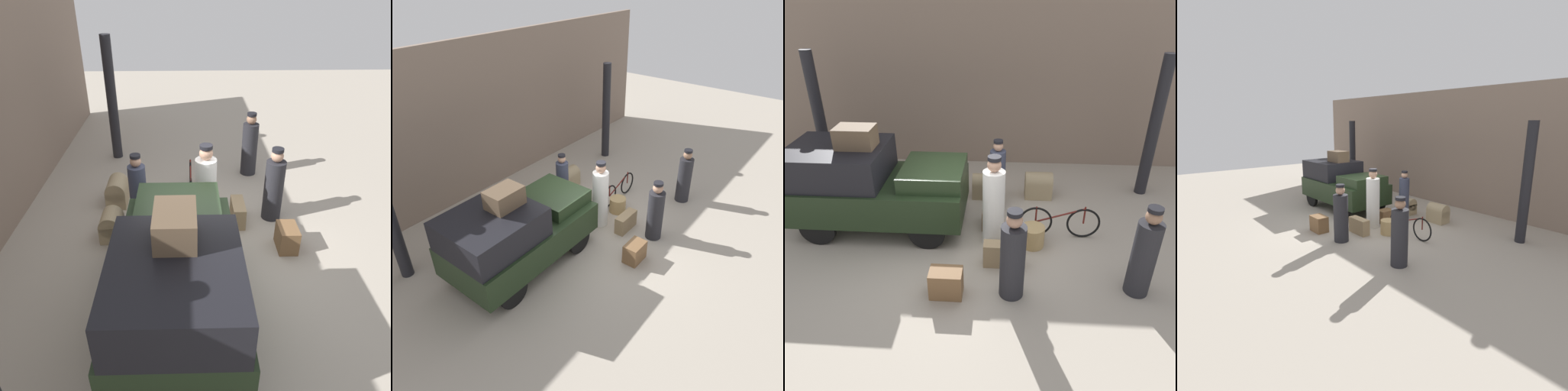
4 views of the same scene
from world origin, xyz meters
TOP-DOWN VIEW (x-y plane):
  - ground_plane at (0.00, 0.00)m, footprint 30.00×30.00m
  - station_building_facade at (0.00, 4.08)m, footprint 16.00×0.15m
  - canopy_pillar_right at (4.10, 2.36)m, footprint 0.27×0.27m
  - truck at (-2.05, 0.52)m, footprint 3.53×1.79m
  - bicycle at (1.82, 0.27)m, footprint 1.65×0.04m
  - wicker_basket at (1.26, -0.07)m, footprint 0.47×0.47m
  - conductor_in_dark_uniform at (2.96, -1.28)m, footprint 0.40×0.40m
  - porter_with_bicycle at (0.84, -1.47)m, footprint 0.41×0.41m
  - porter_lifting_near_truck at (0.47, -0.01)m, footprint 0.43×0.43m
  - porter_carrying_trunk at (0.52, 1.34)m, footprint 0.35×0.35m
  - trunk_wicker_pale at (0.41, 0.59)m, footprint 0.36×0.51m
  - suitcase_tan_flat at (0.67, -0.72)m, footprint 0.71×0.26m
  - suitcase_black_upright at (-0.25, -1.56)m, footprint 0.55×0.37m
  - trunk_barrel_dark at (0.18, 1.88)m, footprint 0.55×0.43m
  - trunk_large_brown at (1.51, 1.97)m, footprint 0.65×0.45m
  - trunk_on_truck_roof at (-2.26, 0.52)m, footprint 0.75×0.53m

SIDE VIEW (x-z plane):
  - ground_plane at x=0.00m, z-range 0.00..0.00m
  - wicker_basket at x=1.26m, z-range 0.00..0.43m
  - trunk_wicker_pale at x=0.41m, z-range 0.00..0.44m
  - suitcase_tan_flat at x=0.67m, z-range 0.00..0.47m
  - suitcase_black_upright at x=-0.25m, z-range 0.00..0.49m
  - trunk_barrel_dark at x=0.18m, z-range -0.01..0.60m
  - trunk_large_brown at x=1.51m, z-range -0.01..0.64m
  - bicycle at x=1.82m, z-range -0.01..0.71m
  - porter_with_bicycle at x=0.84m, z-range -0.08..1.56m
  - conductor_in_dark_uniform at x=2.96m, z-range -0.08..1.58m
  - porter_carrying_trunk at x=0.52m, z-range -0.07..1.62m
  - porter_lifting_near_truck at x=0.47m, z-range -0.08..1.80m
  - truck at x=-2.05m, z-range 0.08..1.86m
  - canopy_pillar_right at x=4.10m, z-range 0.00..3.33m
  - trunk_on_truck_roof at x=-2.26m, z-range 1.79..2.20m
  - station_building_facade at x=0.00m, z-range 0.00..4.50m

